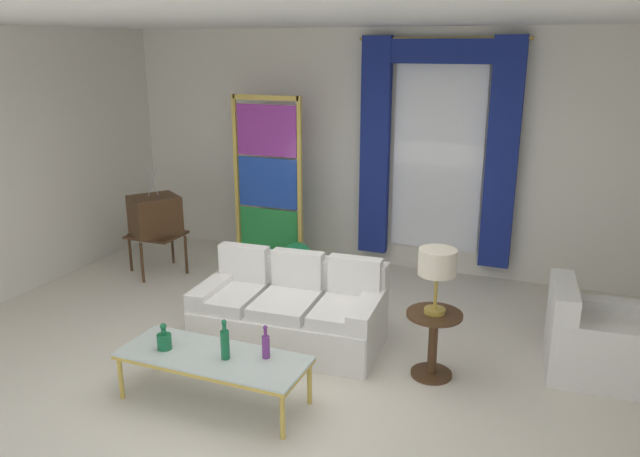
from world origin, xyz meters
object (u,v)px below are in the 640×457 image
object	(u,v)px
coffee_table	(213,359)
armchair_white	(590,342)
bottle_crystal_tall	(225,343)
vintage_tv	(155,217)
stained_glass_divider	(268,186)
table_lamp_brass	(437,265)
bottle_blue_decanter	(266,345)
peacock_figurine	(294,261)
round_side_table	(433,338)
couch_white_long	(292,311)
bottle_amber_squat	(164,340)

from	to	relation	value
coffee_table	armchair_white	bearing A→B (deg)	30.50
bottle_crystal_tall	vintage_tv	xyz separation A→B (m)	(-2.36, 2.33, 0.18)
stained_glass_divider	table_lamp_brass	world-z (taller)	stained_glass_divider
bottle_blue_decanter	peacock_figurine	world-z (taller)	bottle_blue_decanter
coffee_table	vintage_tv	bearing A→B (deg)	134.03
bottle_blue_decanter	bottle_crystal_tall	distance (m)	0.32
bottle_crystal_tall	round_side_table	xyz separation A→B (m)	(1.42, 1.07, -0.19)
bottle_blue_decanter	peacock_figurine	xyz separation A→B (m)	(-0.97, 2.66, -0.30)
couch_white_long	armchair_white	size ratio (longest dim) A/B	2.04
round_side_table	table_lamp_brass	world-z (taller)	table_lamp_brass
peacock_figurine	round_side_table	bearing A→B (deg)	-39.23
table_lamp_brass	bottle_amber_squat	bearing A→B (deg)	-150.43
armchair_white	peacock_figurine	distance (m)	3.55
bottle_blue_decanter	table_lamp_brass	size ratio (longest dim) A/B	0.49
bottle_blue_decanter	stained_glass_divider	size ratio (longest dim) A/B	0.13
coffee_table	stained_glass_divider	size ratio (longest dim) A/B	0.70
bottle_blue_decanter	round_side_table	world-z (taller)	bottle_blue_decanter
couch_white_long	table_lamp_brass	bearing A→B (deg)	-6.71
stained_glass_divider	bottle_crystal_tall	bearing A→B (deg)	-69.21
bottle_amber_squat	stained_glass_divider	xyz separation A→B (m)	(-0.64, 3.17, 0.57)
peacock_figurine	round_side_table	xyz separation A→B (m)	(2.11, -1.72, 0.14)
coffee_table	armchair_white	xyz separation A→B (m)	(2.80, 1.65, -0.09)
coffee_table	round_side_table	distance (m)	1.88
round_side_table	table_lamp_brass	distance (m)	0.67
stained_glass_divider	round_side_table	xyz separation A→B (m)	(2.61, -2.06, -0.70)
coffee_table	bottle_blue_decanter	bearing A→B (deg)	17.36
bottle_crystal_tall	round_side_table	distance (m)	1.79
coffee_table	bottle_amber_squat	distance (m)	0.44
round_side_table	armchair_white	bearing A→B (deg)	24.88
bottle_crystal_tall	stained_glass_divider	world-z (taller)	stained_glass_divider
vintage_tv	stained_glass_divider	xyz separation A→B (m)	(1.18, 0.80, 0.33)
bottle_blue_decanter	bottle_amber_squat	size ratio (longest dim) A/B	1.23
vintage_tv	armchair_white	xyz separation A→B (m)	(5.05, -0.67, -0.44)
coffee_table	bottle_amber_squat	bearing A→B (deg)	-173.36
table_lamp_brass	armchair_white	bearing A→B (deg)	24.88
couch_white_long	coffee_table	world-z (taller)	couch_white_long
couch_white_long	armchair_white	xyz separation A→B (m)	(2.68, 0.42, -0.02)
couch_white_long	bottle_crystal_tall	world-z (taller)	couch_white_long
bottle_amber_squat	table_lamp_brass	distance (m)	2.33
bottle_blue_decanter	couch_white_long	bearing A→B (deg)	104.26
bottle_blue_decanter	table_lamp_brass	bearing A→B (deg)	39.62
bottle_amber_squat	round_side_table	size ratio (longest dim) A/B	0.38
bottle_blue_decanter	peacock_figurine	size ratio (longest dim) A/B	0.46
bottle_blue_decanter	peacock_figurine	bearing A→B (deg)	110.09
bottle_amber_squat	coffee_table	bearing A→B (deg)	6.64
stained_glass_divider	round_side_table	world-z (taller)	stained_glass_divider
coffee_table	bottle_amber_squat	size ratio (longest dim) A/B	6.80
bottle_crystal_tall	vintage_tv	bearing A→B (deg)	135.45
couch_white_long	vintage_tv	bearing A→B (deg)	155.36
couch_white_long	table_lamp_brass	world-z (taller)	table_lamp_brass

